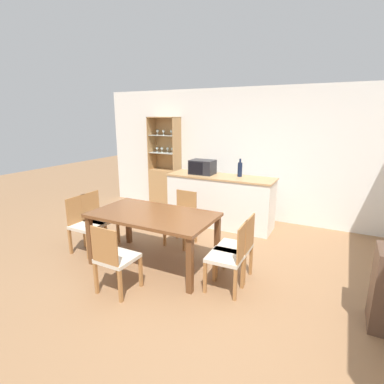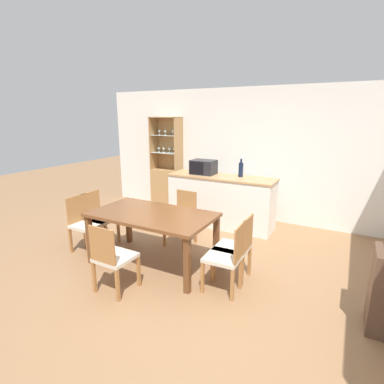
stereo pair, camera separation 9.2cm
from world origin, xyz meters
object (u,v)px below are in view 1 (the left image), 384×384
(dining_table, at_px, (153,219))
(microwave, at_px, (202,167))
(dining_chair_side_left_far, at_px, (99,219))
(wine_bottle, at_px, (240,169))
(display_cabinet, at_px, (165,181))
(dining_chair_head_near, at_px, (115,258))
(dining_chair_side_right_far, at_px, (237,247))
(dining_chair_side_right_near, at_px, (229,256))
(dining_chair_head_far, at_px, (182,218))
(dining_chair_side_left_near, at_px, (85,225))

(dining_table, height_order, microwave, microwave)
(dining_chair_side_left_far, height_order, wine_bottle, wine_bottle)
(display_cabinet, bearing_deg, dining_chair_head_near, -67.58)
(display_cabinet, distance_m, wine_bottle, 1.98)
(dining_chair_head_near, height_order, wine_bottle, wine_bottle)
(dining_table, distance_m, dining_chair_head_near, 0.82)
(dining_table, relative_size, dining_chair_side_right_far, 1.97)
(display_cabinet, height_order, dining_table, display_cabinet)
(dining_chair_side_left_far, bearing_deg, dining_chair_side_right_far, 89.20)
(dining_chair_side_right_near, height_order, wine_bottle, wine_bottle)
(microwave, bearing_deg, dining_chair_side_left_far, -119.96)
(display_cabinet, distance_m, dining_chair_side_right_far, 3.33)
(dining_chair_head_far, height_order, microwave, microwave)
(dining_chair_head_far, xyz_separation_m, dining_chair_side_left_far, (-1.15, -0.64, 0.00))
(microwave, bearing_deg, dining_chair_head_far, -81.94)
(display_cabinet, bearing_deg, dining_chair_side_right_near, -45.74)
(dining_table, height_order, dining_chair_side_right_near, dining_chair_side_right_near)
(display_cabinet, bearing_deg, microwave, -23.81)
(dining_chair_head_near, relative_size, dining_chair_side_left_near, 1.00)
(dining_chair_side_left_far, distance_m, dining_chair_head_near, 1.48)
(dining_chair_head_near, bearing_deg, dining_chair_side_right_far, 39.79)
(dining_table, distance_m, dining_chair_side_left_far, 1.18)
(dining_chair_side_right_far, xyz_separation_m, microwave, (-1.30, 1.73, 0.65))
(dining_chair_side_left_far, xyz_separation_m, wine_bottle, (1.71, 1.82, 0.65))
(dining_chair_head_near, xyz_separation_m, microwave, (-0.15, 2.66, 0.65))
(dining_chair_side_left_near, xyz_separation_m, microwave, (1.00, 2.01, 0.65))
(dining_chair_side_right_far, relative_size, microwave, 1.89)
(wine_bottle, bearing_deg, dining_chair_side_left_near, -129.18)
(dining_chair_head_near, bearing_deg, display_cabinet, 113.39)
(microwave, bearing_deg, dining_chair_side_right_far, -53.05)
(dining_chair_head_near, height_order, dining_chair_side_right_near, same)
(dining_chair_side_left_near, bearing_deg, dining_chair_head_far, 129.34)
(display_cabinet, bearing_deg, dining_chair_side_left_far, -85.99)
(display_cabinet, relative_size, dining_chair_side_right_near, 2.36)
(dining_chair_head_far, relative_size, dining_chair_side_right_near, 1.00)
(wine_bottle, bearing_deg, dining_table, -105.92)
(dining_chair_head_near, bearing_deg, microwave, 94.22)
(dining_chair_head_near, bearing_deg, wine_bottle, 79.45)
(dining_chair_side_right_far, bearing_deg, microwave, 36.12)
(dining_chair_head_far, xyz_separation_m, dining_chair_side_right_far, (1.15, -0.64, 0.00))
(display_cabinet, relative_size, dining_chair_head_far, 2.36)
(display_cabinet, distance_m, dining_chair_head_far, 2.07)
(display_cabinet, height_order, dining_chair_side_left_far, display_cabinet)
(dining_table, xyz_separation_m, wine_bottle, (0.56, 1.96, 0.43))
(dining_chair_side_right_near, bearing_deg, display_cabinet, 42.17)
(dining_table, distance_m, dining_chair_side_right_far, 1.18)
(dining_chair_side_left_near, height_order, wine_bottle, wine_bottle)
(dining_chair_head_far, xyz_separation_m, dining_chair_side_left_near, (-1.15, -0.93, 0.00))
(dining_chair_side_left_far, relative_size, dining_chair_side_right_far, 1.00)
(dining_chair_side_right_near, bearing_deg, dining_chair_head_far, 49.08)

